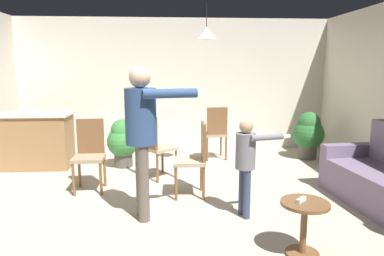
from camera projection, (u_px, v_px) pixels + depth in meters
The scene contains 14 objects.
ground at pixel (182, 207), 4.41m from camera, with size 7.68×7.68×0.00m, color #B2A893.
wall_back at pixel (175, 85), 7.32m from camera, with size 6.40×0.10×2.70m, color silver.
kitchen_counter at pixel (35, 140), 6.06m from camera, with size 1.26×0.66×0.95m.
side_table_by_couch at pixel (304, 222), 3.22m from camera, with size 0.44×0.44×0.52m.
person_adult at pixel (142, 126), 3.91m from camera, with size 0.88×0.49×1.73m.
person_child at pixel (246, 157), 4.01m from camera, with size 0.62×0.32×1.15m.
dining_chair_by_counter at pixel (90, 152), 4.95m from camera, with size 0.43×0.43×1.00m.
dining_chair_near_wall at pixel (215, 131), 6.58m from camera, with size 0.47×0.47×1.00m.
dining_chair_centre_back at pixel (156, 144), 5.43m from camera, with size 0.59×0.59×1.00m.
dining_chair_spare at pixel (195, 156), 4.71m from camera, with size 0.43×0.43×1.00m.
potted_plant_corner at pixel (123, 141), 6.12m from camera, with size 0.55×0.55×0.84m.
potted_plant_by_wall at pixel (308, 133), 6.66m from camera, with size 0.58×0.58×0.89m.
spare_remote_on_table at pixel (301, 200), 3.19m from camera, with size 0.04×0.13×0.04m, color white.
ceiling_light_pendant at pixel (206, 33), 5.55m from camera, with size 0.32×0.32×0.55m.
Camera 1 is at (-0.16, -4.17, 1.73)m, focal length 33.00 mm.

